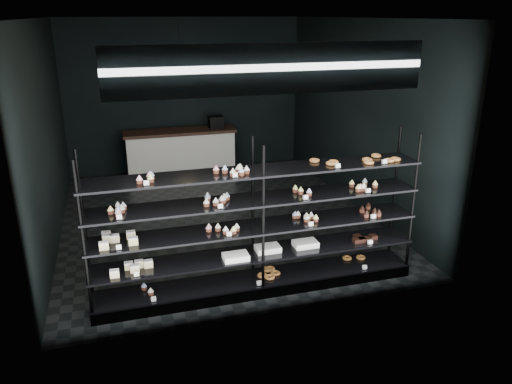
% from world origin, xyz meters
% --- Properties ---
extents(room, '(5.01, 6.01, 3.20)m').
position_xyz_m(room, '(0.00, 0.00, 1.60)').
color(room, black).
rests_on(room, ground).
extents(display_shelf, '(4.00, 0.50, 1.91)m').
position_xyz_m(display_shelf, '(-0.04, -2.45, 0.63)').
color(display_shelf, black).
rests_on(display_shelf, room).
extents(signage, '(3.30, 0.05, 0.50)m').
position_xyz_m(signage, '(0.00, -2.93, 2.75)').
color(signage, '#0E2246').
rests_on(signage, room).
extents(pendant_lamp, '(0.30, 0.30, 0.88)m').
position_xyz_m(pendant_lamp, '(-0.65, -1.12, 2.45)').
color(pendant_lamp, black).
rests_on(pendant_lamp, room).
extents(service_counter, '(2.30, 0.65, 1.23)m').
position_xyz_m(service_counter, '(-0.22, 2.50, 0.50)').
color(service_counter, silver).
rests_on(service_counter, room).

